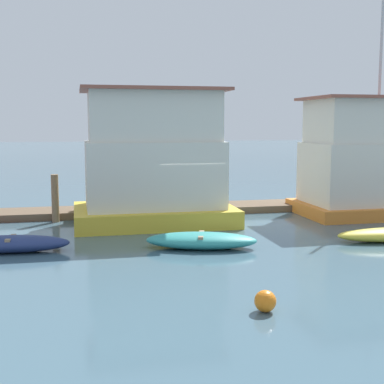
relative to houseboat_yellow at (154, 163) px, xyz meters
name	(u,v)px	position (x,y,z in m)	size (l,w,h in m)	color
ground_plane	(187,223)	(1.27, -0.33, -2.43)	(200.00, 200.00, 0.00)	#426070
dock_walkway	(174,209)	(1.27, 2.40, -2.28)	(33.80, 2.03, 0.30)	brown
houseboat_yellow	(154,163)	(0.00, 0.00, 0.00)	(6.28, 4.10, 5.33)	gold
houseboat_orange	(377,160)	(9.89, 0.17, -0.03)	(6.77, 4.08, 9.13)	orange
dinghy_navy	(11,244)	(-5.06, -3.88, -2.16)	(3.71, 1.45, 0.53)	navy
dinghy_teal	(201,240)	(0.85, -4.64, -2.17)	(3.78, 2.20, 0.52)	teal
mooring_post_far_left	(55,198)	(-3.88, 1.13, -1.46)	(0.29, 0.29, 1.94)	#846B4C
mooring_post_centre	(317,194)	(7.57, 1.13, -1.61)	(0.24, 0.24, 1.64)	brown
buoy_orange	(265,301)	(0.85, -10.59, -2.19)	(0.47, 0.47, 0.47)	orange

